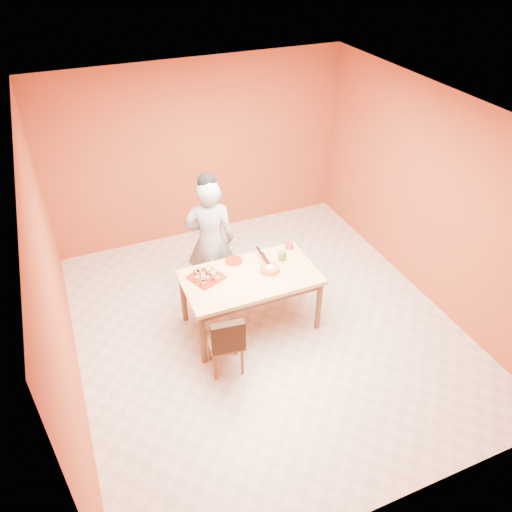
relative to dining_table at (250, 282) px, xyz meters
name	(u,v)px	position (x,y,z in m)	size (l,w,h in m)	color
floor	(266,327)	(0.15, -0.14, -0.67)	(5.00, 5.00, 0.00)	silver
ceiling	(269,118)	(0.15, -0.14, 2.03)	(5.00, 5.00, 0.00)	white
wall_back	(199,152)	(0.15, 2.36, 0.68)	(4.50, 4.50, 0.00)	#B94B2A
wall_left	(53,287)	(-2.10, -0.14, 0.68)	(5.00, 5.00, 0.00)	#B94B2A
wall_right	(432,199)	(2.40, -0.14, 0.68)	(5.00, 5.00, 0.00)	#B94B2A
dining_table	(250,282)	(0.00, 0.00, 0.00)	(1.60, 0.90, 0.76)	#F4BD80
dining_chair	(226,340)	(-0.53, -0.58, -0.24)	(0.43, 0.49, 0.83)	brown
pastry_pile	(206,273)	(-0.49, 0.16, 0.17)	(0.31, 0.31, 0.10)	tan
person	(210,241)	(-0.24, 0.74, 0.20)	(0.63, 0.41, 1.73)	gray
pastry_platter	(206,277)	(-0.49, 0.16, 0.10)	(0.35, 0.35, 0.02)	#99200D
red_dinner_plate	(234,261)	(-0.08, 0.35, 0.10)	(0.22, 0.22, 0.01)	#99200D
white_cake_plate	(270,271)	(0.25, -0.01, 0.10)	(0.26, 0.26, 0.01)	white
sponge_cake	(270,269)	(0.25, -0.01, 0.13)	(0.24, 0.24, 0.05)	orange
cake_server	(265,258)	(0.26, 0.17, 0.17)	(0.05, 0.28, 0.01)	silver
egg_ornament	(282,255)	(0.48, 0.14, 0.17)	(0.12, 0.09, 0.15)	olive
magenta_glass	(289,245)	(0.67, 0.33, 0.15)	(0.07, 0.07, 0.11)	#D82055
checker_tin	(289,247)	(0.68, 0.35, 0.11)	(0.11, 0.11, 0.03)	#341F0E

